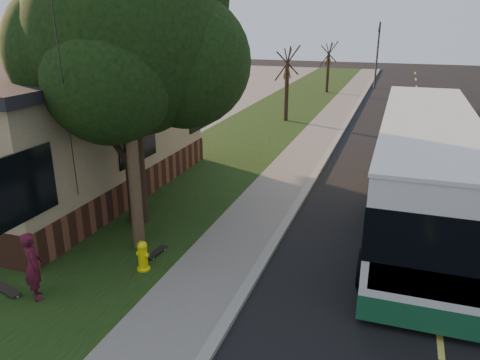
% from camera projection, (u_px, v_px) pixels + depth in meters
% --- Properties ---
extents(ground, '(120.00, 120.00, 0.00)m').
position_uv_depth(ground, '(246.00, 291.00, 10.45)').
color(ground, black).
rests_on(ground, ground).
extents(road, '(8.00, 80.00, 0.01)m').
position_uv_depth(road, '(425.00, 175.00, 18.15)').
color(road, black).
rests_on(road, ground).
extents(curb, '(0.25, 80.00, 0.12)m').
position_uv_depth(curb, '(322.00, 164.00, 19.37)').
color(curb, gray).
rests_on(curb, ground).
extents(sidewalk, '(2.00, 80.00, 0.08)m').
position_uv_depth(sidewalk, '(298.00, 162.00, 19.68)').
color(sidewalk, slate).
rests_on(sidewalk, ground).
extents(grass_verge, '(5.00, 80.00, 0.07)m').
position_uv_depth(grass_verge, '(221.00, 155.00, 20.76)').
color(grass_verge, black).
rests_on(grass_verge, ground).
extents(building_lot, '(15.00, 80.00, 0.04)m').
position_uv_depth(building_lot, '(38.00, 137.00, 23.84)').
color(building_lot, slate).
rests_on(building_lot, ground).
extents(fire_hydrant, '(0.32, 0.32, 0.74)m').
position_uv_depth(fire_hydrant, '(143.00, 256.00, 11.11)').
color(fire_hydrant, yellow).
rests_on(fire_hydrant, grass_verge).
extents(utility_pole, '(2.86, 3.21, 9.07)m').
position_uv_depth(utility_pole, '(126.00, 70.00, 10.84)').
color(utility_pole, '#473321').
rests_on(utility_pole, ground).
extents(leafy_tree, '(6.30, 6.00, 7.80)m').
position_uv_depth(leafy_tree, '(130.00, 42.00, 12.41)').
color(leafy_tree, black).
rests_on(leafy_tree, grass_verge).
extents(bare_tree_near, '(1.38, 1.21, 4.31)m').
position_uv_depth(bare_tree_near, '(287.00, 85.00, 26.90)').
color(bare_tree_near, black).
rests_on(bare_tree_near, grass_verge).
extents(bare_tree_far, '(1.38, 1.21, 4.03)m').
position_uv_depth(bare_tree_far, '(328.00, 68.00, 37.52)').
color(bare_tree_far, black).
rests_on(bare_tree_far, grass_verge).
extents(traffic_signal, '(0.18, 0.22, 5.50)m').
position_uv_depth(traffic_signal, '(378.00, 51.00, 39.64)').
color(traffic_signal, '#2D2D30').
rests_on(traffic_signal, ground).
extents(transit_bus, '(2.72, 11.80, 3.19)m').
position_uv_depth(transit_bus, '(424.00, 166.00, 13.57)').
color(transit_bus, silver).
rests_on(transit_bus, ground).
extents(skateboarder, '(0.66, 0.63, 1.53)m').
position_uv_depth(skateboarder, '(33.00, 266.00, 9.85)').
color(skateboarder, '#4A0E20').
rests_on(skateboarder, grass_verge).
extents(skateboard_main, '(0.26, 0.78, 0.07)m').
position_uv_depth(skateboard_main, '(157.00, 252.00, 11.92)').
color(skateboard_main, black).
rests_on(skateboard_main, grass_verge).
extents(skateboard_spare, '(0.89, 0.45, 0.08)m').
position_uv_depth(skateboard_spare, '(6.00, 290.00, 10.27)').
color(skateboard_spare, black).
rests_on(skateboard_spare, grass_verge).
extents(dumpster, '(1.64, 1.37, 1.32)m').
position_uv_depth(dumpster, '(30.00, 181.00, 15.35)').
color(dumpster, black).
rests_on(dumpster, building_lot).
extents(distant_car, '(1.83, 4.39, 1.48)m').
position_uv_depth(distant_car, '(419.00, 100.00, 30.53)').
color(distant_car, black).
rests_on(distant_car, ground).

